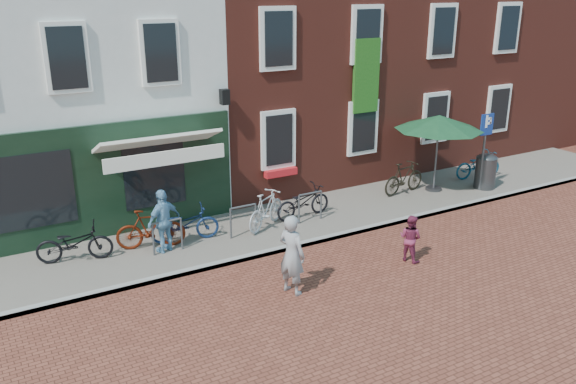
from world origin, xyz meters
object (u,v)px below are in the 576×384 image
woman (292,255)px  litter_bin (486,169)px  bicycle_6 (478,165)px  bicycle_2 (185,224)px  bicycle_0 (74,243)px  boy (410,238)px  parasol (439,120)px  bicycle_3 (266,210)px  bicycle_5 (404,178)px  cafe_person (164,221)px  bicycle_1 (151,229)px  bicycle_4 (303,202)px  parking_sign (485,139)px

woman → litter_bin: bearing=-93.5°
bicycle_6 → woman: bearing=120.0°
bicycle_2 → bicycle_0: bearing=97.2°
woman → boy: size_ratio=1.53×
litter_bin → parasol: (-1.53, 0.64, 1.62)m
bicycle_3 → bicycle_5: 4.97m
woman → cafe_person: bearing=7.9°
litter_bin → bicycle_1: bearing=175.6°
cafe_person → bicycle_1: bearing=-76.7°
bicycle_2 → boy: bearing=-118.7°
litter_bin → bicycle_4: 6.34m
bicycle_2 → bicycle_5: bearing=-78.5°
parking_sign → bicycle_1: bearing=174.9°
parasol → bicycle_1: size_ratio=1.62×
parking_sign → bicycle_5: 2.72m
cafe_person → litter_bin: bearing=157.2°
bicycle_6 → bicycle_1: bearing=99.3°
bicycle_5 → bicycle_6: 3.16m
bicycle_1 → bicycle_0: bearing=101.1°
litter_bin → parking_sign: (-0.31, -0.10, 1.04)m
cafe_person → bicycle_0: size_ratio=0.92×
boy → parking_sign: bearing=-82.9°
woman → bicycle_5: woman is taller
bicycle_5 → bicycle_2: bearing=83.2°
litter_bin → bicycle_1: 10.58m
bicycle_1 → parking_sign: bearing=-78.7°
bicycle_0 → bicycle_3: bicycle_3 is taller
parking_sign → bicycle_6: parking_sign is taller
bicycle_4 → bicycle_5: size_ratio=1.03×
cafe_person → bicycle_4: (4.02, 0.25, -0.33)m
bicycle_3 → woman: bearing=130.1°
bicycle_0 → bicycle_1: 1.76m
bicycle_3 → boy: bearing=-178.6°
litter_bin → bicycle_0: (-12.30, 0.97, -0.16)m
bicycle_2 → bicycle_6: size_ratio=1.00×
parking_sign → bicycle_3: (-7.21, 0.67, -1.16)m
bicycle_0 → bicycle_3: bearing=-79.6°
parking_sign → bicycle_1: size_ratio=1.47×
bicycle_1 → bicycle_4: 4.25m
cafe_person → bicycle_4: 4.04m
parking_sign → bicycle_4: parking_sign is taller
bicycle_2 → bicycle_5: size_ratio=1.03×
bicycle_1 → bicycle_3: 3.04m
bicycle_0 → bicycle_6: 12.90m
bicycle_1 → bicycle_2: (0.86, -0.01, -0.05)m
bicycle_3 → litter_bin: bearing=-125.4°
cafe_person → bicycle_3: bearing=161.9°
bicycle_0 → woman: bearing=-119.3°
bicycle_5 → cafe_person: bearing=85.7°
bicycle_0 → bicycle_2: 2.62m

